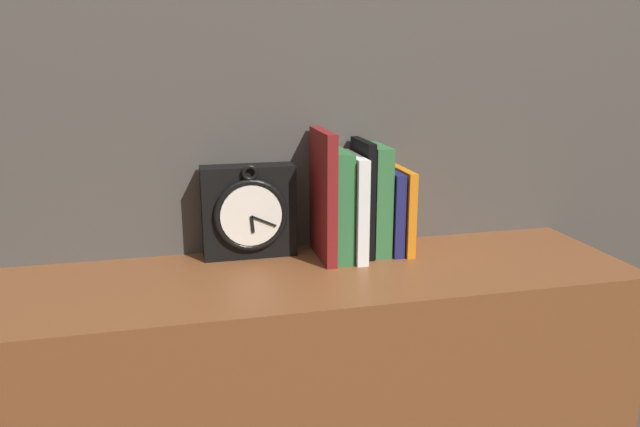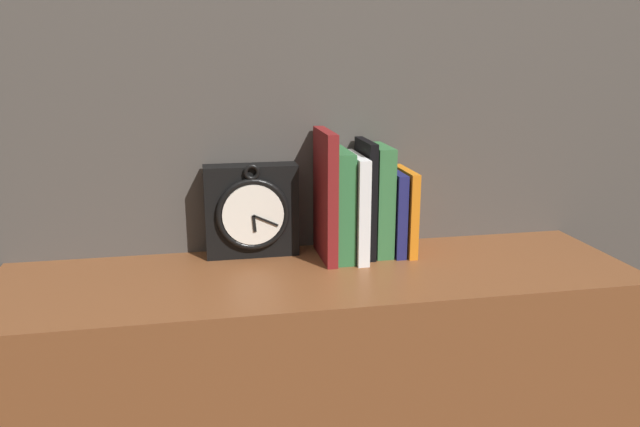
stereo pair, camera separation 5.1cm
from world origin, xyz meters
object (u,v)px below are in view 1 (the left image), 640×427
object	(u,v)px
book_slot0_maroon	(323,195)
book_slot6_orange	(401,210)
book_slot2_white	(353,206)
book_slot3_black	(362,197)
clock	(249,212)
book_slot4_green	(376,199)
book_slot1_green	(337,204)
book_slot5_navy	(390,211)

from	to	relation	value
book_slot0_maroon	book_slot6_orange	distance (m)	0.18
book_slot2_white	book_slot3_black	distance (m)	0.03
clock	book_slot3_black	size ratio (longest dim) A/B	0.83
book_slot0_maroon	book_slot6_orange	size ratio (longest dim) A/B	1.49
clock	book_slot3_black	bearing A→B (deg)	-7.21
book_slot2_white	book_slot4_green	size ratio (longest dim) A/B	0.94
clock	book_slot6_orange	world-z (taller)	clock
book_slot3_black	book_slot4_green	world-z (taller)	book_slot3_black
clock	book_slot1_green	bearing A→B (deg)	-12.52
clock	book_slot4_green	distance (m)	0.26
clock	book_slot0_maroon	size ratio (longest dim) A/B	0.75
book_slot2_white	book_slot6_orange	size ratio (longest dim) A/B	1.20
clock	book_slot0_maroon	distance (m)	0.15
book_slot1_green	book_slot6_orange	xyz separation A→B (m)	(0.14, 0.01, -0.02)
book_slot1_green	book_slot4_green	xyz separation A→B (m)	(0.09, 0.01, 0.00)
book_slot4_green	book_slot5_navy	size ratio (longest dim) A/B	1.31
book_slot0_maroon	book_slot4_green	world-z (taller)	book_slot0_maroon
clock	book_slot1_green	size ratio (longest dim) A/B	0.89
book_slot3_black	book_slot5_navy	world-z (taller)	book_slot3_black
book_slot2_white	book_slot4_green	bearing A→B (deg)	17.03
book_slot0_maroon	book_slot2_white	size ratio (longest dim) A/B	1.24
book_slot1_green	book_slot6_orange	size ratio (longest dim) A/B	1.26
book_slot3_black	book_slot5_navy	bearing A→B (deg)	-0.67
book_slot4_green	book_slot6_orange	size ratio (longest dim) A/B	1.28
book_slot0_maroon	clock	bearing A→B (deg)	163.76
book_slot6_orange	book_slot2_white	bearing A→B (deg)	-174.13
book_slot3_black	book_slot6_orange	size ratio (longest dim) A/B	1.35
book_slot0_maroon	book_slot5_navy	bearing A→B (deg)	4.70
book_slot0_maroon	book_slot3_black	distance (m)	0.09
book_slot3_black	book_slot1_green	bearing A→B (deg)	-170.83
book_slot0_maroon	book_slot4_green	bearing A→B (deg)	7.45
book_slot2_white	book_slot5_navy	distance (m)	0.09
book_slot2_white	book_slot3_black	bearing A→B (deg)	30.17
book_slot1_green	book_slot6_orange	world-z (taller)	book_slot1_green
book_slot4_green	book_slot6_orange	xyz separation A→B (m)	(0.05, -0.01, -0.02)
book_slot3_black	book_slot6_orange	xyz separation A→B (m)	(0.08, -0.00, -0.03)
book_slot3_black	book_slot0_maroon	bearing A→B (deg)	-171.54
book_slot0_maroon	book_slot2_white	world-z (taller)	book_slot0_maroon
book_slot2_white	clock	bearing A→B (deg)	168.07
clock	book_slot1_green	world-z (taller)	book_slot1_green
book_slot2_white	book_slot5_navy	size ratio (longest dim) A/B	1.22
book_slot0_maroon	book_slot1_green	bearing A→B (deg)	7.03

